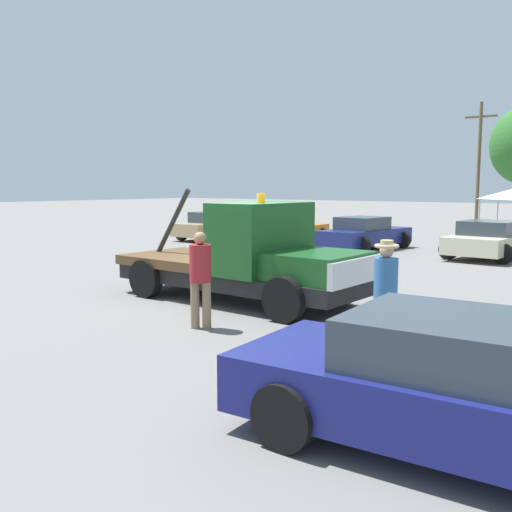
# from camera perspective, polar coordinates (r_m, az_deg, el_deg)

# --- Properties ---
(ground_plane) EXTENTS (160.00, 160.00, 0.00)m
(ground_plane) POSITION_cam_1_polar(r_m,az_deg,el_deg) (12.90, -1.77, -4.47)
(ground_plane) COLOR slate
(tow_truck) EXTENTS (6.05, 2.47, 2.51)m
(tow_truck) POSITION_cam_1_polar(r_m,az_deg,el_deg) (12.51, -0.49, -0.44)
(tow_truck) COLOR black
(tow_truck) RESTS_ON ground
(foreground_car) EXTENTS (5.02, 2.24, 1.34)m
(foreground_car) POSITION_cam_1_polar(r_m,az_deg,el_deg) (5.90, 21.50, -12.45)
(foreground_car) COLOR navy
(foreground_car) RESTS_ON ground
(person_near_truck) EXTENTS (0.38, 0.38, 1.73)m
(person_near_truck) POSITION_cam_1_polar(r_m,az_deg,el_deg) (9.18, 12.84, -2.86)
(person_near_truck) COLOR #38383D
(person_near_truck) RESTS_ON ground
(person_at_hood) EXTENTS (0.39, 0.39, 1.76)m
(person_at_hood) POSITION_cam_1_polar(r_m,az_deg,el_deg) (10.28, -5.58, -1.70)
(person_at_hood) COLOR #847051
(person_at_hood) RESTS_ON ground
(parked_car_tan) EXTENTS (2.61, 4.36, 1.34)m
(parked_car_tan) POSITION_cam_1_polar(r_m,az_deg,el_deg) (27.51, -4.05, 2.99)
(parked_car_tan) COLOR tan
(parked_car_tan) RESTS_ON ground
(parked_car_orange) EXTENTS (2.58, 4.62, 1.34)m
(parked_car_orange) POSITION_cam_1_polar(r_m,az_deg,el_deg) (24.98, 3.18, 2.59)
(parked_car_orange) COLOR orange
(parked_car_orange) RESTS_ON ground
(parked_car_navy) EXTENTS (2.71, 4.57, 1.34)m
(parked_car_navy) POSITION_cam_1_polar(r_m,az_deg,el_deg) (23.49, 10.78, 2.20)
(parked_car_navy) COLOR navy
(parked_car_navy) RESTS_ON ground
(parked_car_cream) EXTENTS (2.70, 4.72, 1.34)m
(parked_car_cream) POSITION_cam_1_polar(r_m,az_deg,el_deg) (22.15, 22.43, 1.52)
(parked_car_cream) COLOR beige
(parked_car_cream) RESTS_ON ground
(traffic_cone) EXTENTS (0.40, 0.40, 0.55)m
(traffic_cone) POSITION_cam_1_polar(r_m,az_deg,el_deg) (15.77, 6.25, -1.47)
(traffic_cone) COLOR black
(traffic_cone) RESTS_ON ground
(utility_pole) EXTENTS (2.20, 0.24, 8.42)m
(utility_pole) POSITION_cam_1_polar(r_m,az_deg,el_deg) (43.89, 21.40, 9.02)
(utility_pole) COLOR brown
(utility_pole) RESTS_ON ground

